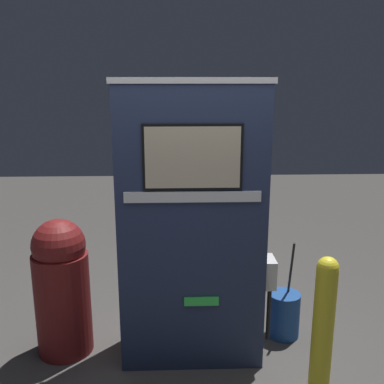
{
  "coord_description": "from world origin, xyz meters",
  "views": [
    {
      "loc": [
        -0.11,
        -2.99,
        2.18
      ],
      "look_at": [
        0.0,
        0.12,
        1.38
      ],
      "focal_mm": 42.0,
      "sensor_mm": 36.0,
      "label": 1
    }
  ],
  "objects": [
    {
      "name": "safety_bollard",
      "position": [
        0.85,
        -0.37,
        0.56
      ],
      "size": [
        0.14,
        0.14,
        1.07
      ],
      "color": "yellow",
      "rests_on": "ground_plane"
    },
    {
      "name": "trash_bin",
      "position": [
        -1.03,
        0.3,
        0.57
      ],
      "size": [
        0.44,
        0.44,
        1.12
      ],
      "color": "maroon",
      "rests_on": "ground_plane"
    },
    {
      "name": "gas_pump",
      "position": [
        0.0,
        0.23,
        1.09
      ],
      "size": [
        1.18,
        0.5,
        2.18
      ],
      "color": "#232D4C",
      "rests_on": "ground_plane"
    },
    {
      "name": "ground_plane",
      "position": [
        0.0,
        0.0,
        0.0
      ],
      "size": [
        14.0,
        14.0,
        0.0
      ],
      "primitive_type": "plane",
      "color": "#423F3D"
    },
    {
      "name": "squeegee_bucket",
      "position": [
        0.8,
        0.45,
        0.2
      ],
      "size": [
        0.27,
        0.27,
        0.87
      ],
      "color": "#1E478C",
      "rests_on": "ground_plane"
    }
  ]
}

